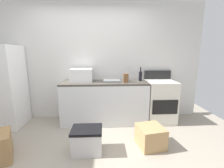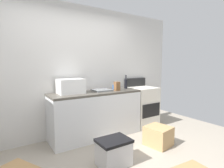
{
  "view_description": "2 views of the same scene",
  "coord_description": "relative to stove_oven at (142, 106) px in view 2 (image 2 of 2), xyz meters",
  "views": [
    {
      "loc": [
        0.3,
        -2.01,
        1.5
      ],
      "look_at": [
        0.44,
        0.81,
        0.93
      ],
      "focal_mm": 24.74,
      "sensor_mm": 36.0,
      "label": 1
    },
    {
      "loc": [
        -1.3,
        -1.85,
        1.43
      ],
      "look_at": [
        0.44,
        0.84,
        1.08
      ],
      "focal_mm": 28.35,
      "sensor_mm": 36.0,
      "label": 2
    }
  ],
  "objects": [
    {
      "name": "kitchen_counter",
      "position": [
        -1.22,
        -0.01,
        -0.02
      ],
      "size": [
        1.8,
        0.6,
        0.9
      ],
      "color": "silver",
      "rests_on": "ground_plane"
    },
    {
      "name": "storage_bin",
      "position": [
        -1.49,
        -1.06,
        -0.27
      ],
      "size": [
        0.46,
        0.36,
        0.38
      ],
      "color": "silver",
      "rests_on": "ground_plane"
    },
    {
      "name": "coffee_mug",
      "position": [
        -0.74,
        0.06,
        0.48
      ],
      "size": [
        0.08,
        0.08,
        0.1
      ],
      "primitive_type": "cylinder",
      "color": "#2659A5",
      "rests_on": "kitchen_counter"
    },
    {
      "name": "cardboard_box_small",
      "position": [
        -0.48,
        -0.97,
        -0.3
      ],
      "size": [
        0.46,
        0.47,
        0.34
      ],
      "primitive_type": "cube",
      "rotation": [
        0.0,
        0.0,
        0.18
      ],
      "color": "tan",
      "rests_on": "ground_plane"
    },
    {
      "name": "stove_oven",
      "position": [
        0.0,
        0.0,
        0.0
      ],
      "size": [
        0.6,
        0.61,
        1.1
      ],
      "color": "silver",
      "rests_on": "ground_plane"
    },
    {
      "name": "microwave",
      "position": [
        -1.7,
        0.06,
        0.57
      ],
      "size": [
        0.46,
        0.34,
        0.27
      ],
      "primitive_type": "cube",
      "color": "white",
      "rests_on": "kitchen_counter"
    },
    {
      "name": "sink_basin",
      "position": [
        -1.07,
        0.03,
        0.45
      ],
      "size": [
        0.36,
        0.32,
        0.03
      ],
      "primitive_type": "cube",
      "color": "slate",
      "rests_on": "kitchen_counter"
    },
    {
      "name": "wall_back",
      "position": [
        -1.52,
        0.34,
        0.83
      ],
      "size": [
        5.0,
        0.1,
        2.6
      ],
      "primitive_type": "cube",
      "color": "silver",
      "rests_on": "ground_plane"
    },
    {
      "name": "wine_bottle",
      "position": [
        -0.44,
        0.04,
        0.54
      ],
      "size": [
        0.07,
        0.07,
        0.3
      ],
      "color": "black",
      "rests_on": "kitchen_counter"
    },
    {
      "name": "knife_block",
      "position": [
        -0.78,
        -0.09,
        0.52
      ],
      "size": [
        0.1,
        0.1,
        0.18
      ],
      "primitive_type": "cube",
      "color": "brown",
      "rests_on": "kitchen_counter"
    }
  ]
}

